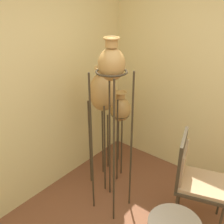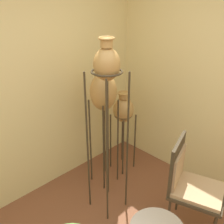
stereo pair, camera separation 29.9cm
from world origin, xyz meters
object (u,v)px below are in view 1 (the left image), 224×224
Objects in this scene: vase_stand_tall at (112,73)px; vase_stand_medium at (103,94)px; chair at (195,176)px; vase_stand_short at (120,110)px.

vase_stand_medium is at bearing 51.69° from vase_stand_tall.
vase_stand_medium is at bearing 76.05° from chair.
vase_stand_medium is at bearing -175.99° from vase_stand_short.
vase_stand_tall is 0.58m from vase_stand_medium.
vase_stand_tall is at bearing -128.31° from vase_stand_medium.
vase_stand_short is 1.11× the size of chair.
vase_stand_medium is 1.30m from chair.
vase_stand_medium reaches higher than vase_stand_short.
vase_stand_tall reaches higher than chair.
vase_stand_short is (0.65, 0.38, -0.72)m from vase_stand_tall.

